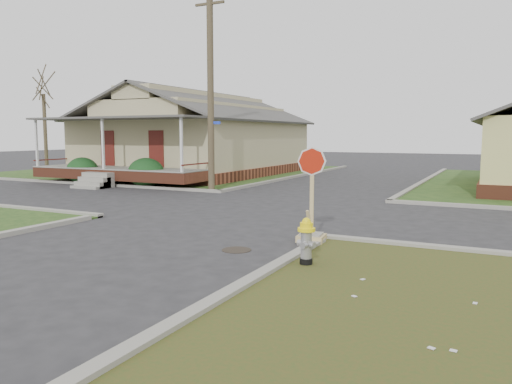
% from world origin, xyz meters
% --- Properties ---
extents(ground, '(120.00, 120.00, 0.00)m').
position_xyz_m(ground, '(0.00, 0.00, 0.00)').
color(ground, '#262628').
rests_on(ground, ground).
extents(verge_far_left, '(19.00, 19.00, 0.05)m').
position_xyz_m(verge_far_left, '(-13.00, 18.00, 0.03)').
color(verge_far_left, '#203F16').
rests_on(verge_far_left, ground).
extents(curbs, '(80.00, 40.00, 0.12)m').
position_xyz_m(curbs, '(0.00, 5.00, 0.00)').
color(curbs, gray).
rests_on(curbs, ground).
extents(manhole, '(0.64, 0.64, 0.01)m').
position_xyz_m(manhole, '(2.20, -0.50, 0.01)').
color(manhole, black).
rests_on(manhole, ground).
extents(corner_house, '(10.10, 15.50, 5.30)m').
position_xyz_m(corner_house, '(-10.00, 16.68, 2.28)').
color(corner_house, brown).
rests_on(corner_house, ground).
extents(utility_pole, '(1.80, 0.28, 9.00)m').
position_xyz_m(utility_pole, '(-4.20, 8.90, 4.66)').
color(utility_pole, '#433A27').
rests_on(utility_pole, ground).
extents(tree_far_left, '(0.22, 0.22, 4.90)m').
position_xyz_m(tree_far_left, '(-18.00, 12.00, 2.50)').
color(tree_far_left, '#433A27').
rests_on(tree_far_left, verge_far_left).
extents(fire_hydrant, '(0.33, 0.33, 0.89)m').
position_xyz_m(fire_hydrant, '(4.03, -1.09, 0.54)').
color(fire_hydrant, black).
rests_on(fire_hydrant, ground).
extents(stop_sign, '(0.62, 0.60, 2.17)m').
position_xyz_m(stop_sign, '(3.40, 0.88, 0.52)').
color(stop_sign, tan).
rests_on(stop_sign, ground).
extents(hedge_left, '(1.59, 1.30, 1.22)m').
position_xyz_m(hedge_left, '(-12.07, 9.10, 0.66)').
color(hedge_left, '#153B18').
rests_on(hedge_left, verge_far_left).
extents(hedge_right, '(1.64, 1.34, 1.25)m').
position_xyz_m(hedge_right, '(-8.01, 9.15, 0.68)').
color(hedge_right, '#153B18').
rests_on(hedge_right, verge_far_left).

